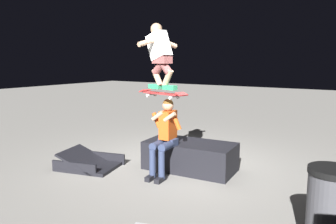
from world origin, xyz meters
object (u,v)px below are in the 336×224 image
object	(u,v)px
ledge_box_main	(190,156)
trash_bin	(330,214)
skater_airborne	(160,53)
person_sitting_on_ledge	(165,133)
skateboard	(162,94)
kicker_ramp	(90,164)

from	to	relation	value
ledge_box_main	trash_bin	size ratio (longest dim) A/B	1.71
skater_airborne	trash_bin	world-z (taller)	skater_airborne
ledge_box_main	trash_bin	world-z (taller)	trash_bin
person_sitting_on_ledge	trash_bin	xyz separation A→B (m)	(-2.78, 1.18, -0.28)
skateboard	trash_bin	bearing A→B (deg)	157.84
person_sitting_on_ledge	trash_bin	world-z (taller)	person_sitting_on_ledge
ledge_box_main	skateboard	world-z (taller)	skateboard
skateboard	kicker_ramp	distance (m)	2.02
person_sitting_on_ledge	skateboard	distance (m)	0.70
skateboard	trash_bin	world-z (taller)	skateboard
ledge_box_main	skateboard	size ratio (longest dim) A/B	1.60
skater_airborne	kicker_ramp	xyz separation A→B (m)	(1.34, 0.43, -2.08)
person_sitting_on_ledge	skater_airborne	distance (m)	1.39
ledge_box_main	trash_bin	distance (m)	3.06
kicker_ramp	skater_airborne	bearing A→B (deg)	-162.12
person_sitting_on_ledge	kicker_ramp	world-z (taller)	person_sitting_on_ledge
person_sitting_on_ledge	skateboard	size ratio (longest dim) A/B	1.31
skater_airborne	kicker_ramp	distance (m)	2.51
skater_airborne	person_sitting_on_ledge	bearing A→B (deg)	-163.22
person_sitting_on_ledge	kicker_ramp	size ratio (longest dim) A/B	1.15
kicker_ramp	trash_bin	world-z (taller)	trash_bin
person_sitting_on_ledge	skateboard	world-z (taller)	skateboard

